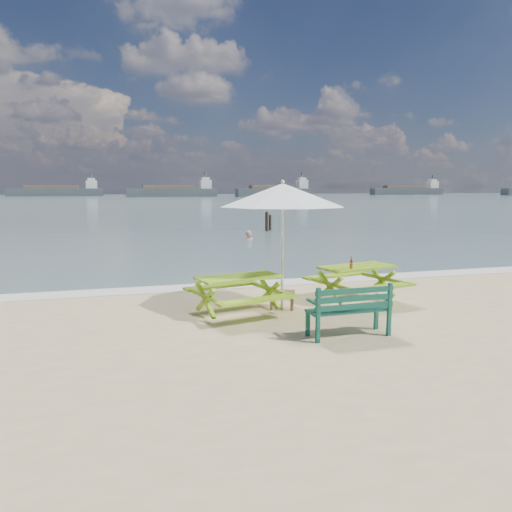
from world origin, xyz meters
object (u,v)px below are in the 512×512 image
object	(u,v)px
picnic_table_left	(239,296)
swimmer	(248,248)
side_table	(282,300)
patio_umbrella	(283,195)
park_bench	(348,320)
beer_bottle	(351,265)
picnic_table_right	(357,284)

from	to	relation	value
picnic_table_left	swimmer	size ratio (longest dim) A/B	1.26
side_table	patio_umbrella	xyz separation A→B (m)	(0.00, -0.00, 2.26)
park_bench	picnic_table_left	bearing A→B (deg)	127.21
swimmer	picnic_table_left	bearing A→B (deg)	-106.19
park_bench	patio_umbrella	distance (m)	3.16
park_bench	beer_bottle	world-z (taller)	beer_bottle
picnic_table_right	swimmer	xyz separation A→B (m)	(1.28, 14.00, -0.86)
picnic_table_right	patio_umbrella	bearing A→B (deg)	-176.56
picnic_table_right	patio_umbrella	xyz separation A→B (m)	(-1.85, -0.11, 2.05)
beer_bottle	swimmer	world-z (taller)	beer_bottle
picnic_table_left	beer_bottle	world-z (taller)	beer_bottle
picnic_table_left	beer_bottle	size ratio (longest dim) A/B	8.30
picnic_table_left	park_bench	bearing A→B (deg)	-52.79
picnic_table_left	side_table	xyz separation A→B (m)	(1.05, 0.28, -0.21)
park_bench	beer_bottle	xyz separation A→B (m)	(1.08, 2.05, 0.64)
beer_bottle	picnic_table_right	bearing A→B (deg)	44.65
picnic_table_right	park_bench	world-z (taller)	park_bench
park_bench	patio_umbrella	xyz separation A→B (m)	(-0.45, 2.25, 2.17)
swimmer	beer_bottle	bearing A→B (deg)	-96.36
park_bench	swimmer	size ratio (longest dim) A/B	0.84
side_table	beer_bottle	size ratio (longest dim) A/B	2.64
side_table	picnic_table_left	bearing A→B (deg)	-165.01
patio_umbrella	swimmer	size ratio (longest dim) A/B	2.00
side_table	swimmer	size ratio (longest dim) A/B	0.40
side_table	patio_umbrella	distance (m)	2.26
park_bench	side_table	world-z (taller)	park_bench
picnic_table_left	park_bench	world-z (taller)	park_bench
picnic_table_right	park_bench	distance (m)	2.75
park_bench	beer_bottle	distance (m)	2.41
picnic_table_left	swimmer	distance (m)	15.01
picnic_table_right	swimmer	distance (m)	14.09
beer_bottle	swimmer	distance (m)	14.47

